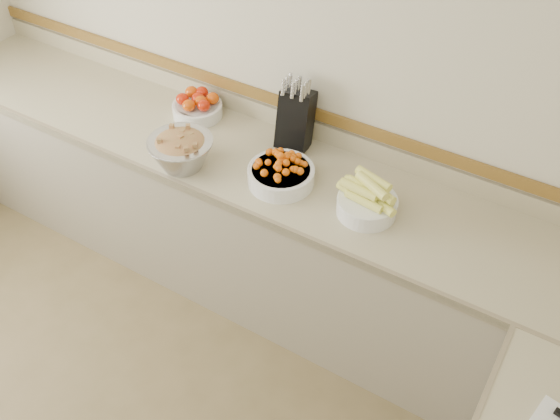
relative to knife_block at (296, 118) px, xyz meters
The scene contains 7 objects.
back_wall 0.29m from the knife_block, 136.48° to the left, with size 4.00×4.00×0.00m, color beige.
counter_back 0.65m from the knife_block, 115.23° to the right, with size 4.00×0.65×1.08m.
knife_block is the anchor object (origin of this frame).
tomato_bowl 0.57m from the knife_block, behind, with size 0.26×0.26×0.13m.
cherry_tomato_bowl 0.32m from the knife_block, 71.99° to the right, with size 0.31×0.31×0.17m.
corn_bowl 0.60m from the knife_block, 27.69° to the right, with size 0.30×0.27×0.20m.
rhubarb_bowl 0.57m from the knife_block, 131.04° to the right, with size 0.31×0.31×0.18m.
Camera 1 is at (1.34, -0.29, 2.79)m, focal length 40.00 mm.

